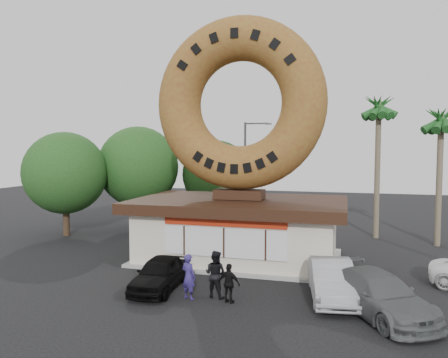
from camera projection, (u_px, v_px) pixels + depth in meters
name	position (u px, v px, depth m)	size (l,w,h in m)	color
ground	(205.00, 295.00, 17.94)	(90.00, 90.00, 0.00)	black
donut_shop	(239.00, 227.00, 23.56)	(11.20, 7.20, 3.80)	beige
giant_donut	(240.00, 104.00, 23.11)	(9.13, 9.13, 2.33)	olive
tree_west	(138.00, 167.00, 32.66)	(6.00, 6.00, 7.65)	#473321
tree_mid	(216.00, 175.00, 33.14)	(5.20, 5.20, 6.63)	#473321
tree_far	(65.00, 173.00, 29.79)	(5.60, 5.60, 7.14)	#473321
palm_near	(379.00, 112.00, 28.76)	(2.60, 2.60, 9.75)	#726651
palm_far	(441.00, 124.00, 26.44)	(2.60, 2.60, 8.75)	#726651
street_lamp	(247.00, 168.00, 33.49)	(2.11, 0.20, 8.00)	#59595E
person_left	(189.00, 277.00, 17.37)	(0.66, 0.43, 1.82)	navy
person_center	(215.00, 274.00, 17.57)	(0.93, 0.72, 1.91)	black
person_right	(229.00, 283.00, 16.91)	(0.91, 0.38, 1.55)	black
car_black	(160.00, 273.00, 18.57)	(1.63, 4.06, 1.38)	black
car_silver	(332.00, 280.00, 17.42)	(1.61, 4.60, 1.52)	#A1A2A6
car_grey	(379.00, 294.00, 15.72)	(2.11, 5.20, 1.51)	slate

